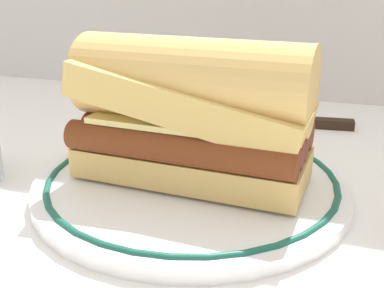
# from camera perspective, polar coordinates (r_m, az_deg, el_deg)

# --- Properties ---
(ground_plane) EXTENTS (1.50, 1.50, 0.00)m
(ground_plane) POSITION_cam_1_polar(r_m,az_deg,el_deg) (0.45, 3.74, -5.48)
(ground_plane) COLOR white
(plate) EXTENTS (0.29, 0.29, 0.01)m
(plate) POSITION_cam_1_polar(r_m,az_deg,el_deg) (0.44, 0.00, -4.52)
(plate) COLOR white
(plate) RESTS_ON ground_plane
(sausage_sandwich) EXTENTS (0.21, 0.11, 0.12)m
(sausage_sandwich) POSITION_cam_1_polar(r_m,az_deg,el_deg) (0.42, 0.00, 4.03)
(sausage_sandwich) COLOR #DFB464
(sausage_sandwich) RESTS_ON plate
(butter_knife) EXTENTS (0.17, 0.03, 0.01)m
(butter_knife) POSITION_cam_1_polar(r_m,az_deg,el_deg) (0.63, 12.73, 2.45)
(butter_knife) COLOR silver
(butter_knife) RESTS_ON ground_plane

